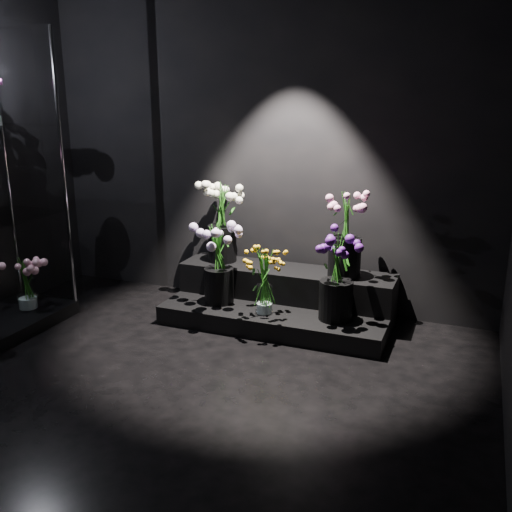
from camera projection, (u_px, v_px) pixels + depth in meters
The scene contains 9 objects.
floor at pixel (143, 408), 3.40m from camera, with size 4.00×4.00×0.00m, color black.
wall_back at pixel (263, 144), 4.81m from camera, with size 4.00×4.00×0.00m, color black.
display_riser at pixel (282, 299), 4.72m from camera, with size 1.81×0.80×0.40m.
bouquet_orange_bells at pixel (264, 279), 4.39m from camera, with size 0.30×0.30×0.54m.
bouquet_lilac at pixel (218, 256), 4.59m from camera, with size 0.48×0.48×0.67m.
bouquet_purple at pixel (337, 272), 4.25m from camera, with size 0.43×0.43×0.68m.
bouquet_cream_roses at pixel (222, 216), 4.87m from camera, with size 0.48×0.48×0.68m.
bouquet_pink_roses at pixel (346, 230), 4.45m from camera, with size 0.40×0.40×0.68m.
bouquet_case_base_pink at pixel (25, 280), 4.63m from camera, with size 0.37×0.37×0.46m.
Camera 1 is at (1.73, -2.57, 1.81)m, focal length 40.00 mm.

